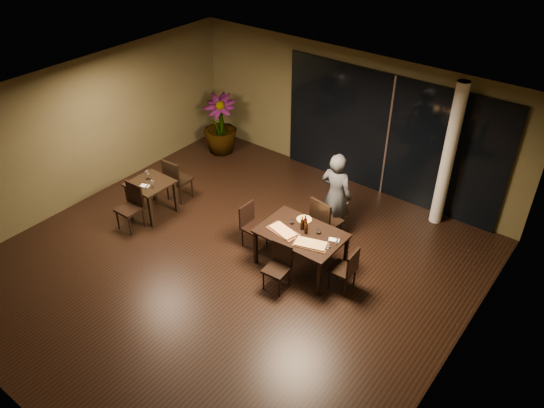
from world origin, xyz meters
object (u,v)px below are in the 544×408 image
at_px(chair_main_near, 279,264).
at_px(bottle_c, 305,223).
at_px(chair_side_near, 132,204).
at_px(side_table, 151,188).
at_px(bottle_b, 306,227).
at_px(potted_plant, 220,124).
at_px(main_table, 301,236).
at_px(chair_side_far, 176,178).
at_px(chair_main_left, 251,223).
at_px(diner, 336,195).
at_px(chair_main_right, 347,268).
at_px(chair_main_far, 324,220).
at_px(bottle_a, 302,223).

relative_size(chair_main_near, bottle_c, 2.84).
xyz_separation_m(chair_side_near, bottle_c, (3.37, 1.15, 0.37)).
xyz_separation_m(side_table, chair_main_near, (3.41, -0.17, -0.14)).
bearing_deg(bottle_c, bottle_b, -46.93).
distance_m(chair_side_near, potted_plant, 3.51).
xyz_separation_m(main_table, chair_side_far, (-3.36, 0.15, -0.12)).
xyz_separation_m(chair_main_left, bottle_c, (1.12, 0.16, 0.41)).
height_order(side_table, chair_side_near, chair_side_near).
distance_m(potted_plant, bottle_b, 4.79).
xyz_separation_m(chair_side_near, bottle_b, (3.44, 1.08, 0.36)).
height_order(chair_side_near, diner, diner).
bearing_deg(chair_side_near, chair_main_right, 11.59).
bearing_deg(chair_main_right, chair_side_far, -94.85).
bearing_deg(chair_main_far, diner, -77.16).
height_order(potted_plant, bottle_a, potted_plant).
bearing_deg(chair_side_near, bottle_a, 17.42).
height_order(chair_main_near, potted_plant, potted_plant).
bearing_deg(chair_main_near, chair_main_left, 146.67).
bearing_deg(bottle_b, chair_main_left, -176.07).
xyz_separation_m(chair_main_far, chair_side_near, (-3.35, -1.81, -0.05)).
height_order(main_table, potted_plant, potted_plant).
relative_size(side_table, chair_side_far, 0.81).
bearing_deg(diner, bottle_b, 94.00).
relative_size(chair_main_left, potted_plant, 0.59).
height_order(side_table, chair_main_right, chair_main_right).
xyz_separation_m(chair_main_right, bottle_a, (-1.03, 0.13, 0.41)).
bearing_deg(chair_main_far, chair_side_near, 36.37).
height_order(chair_main_far, bottle_c, bottle_c).
relative_size(chair_main_far, diner, 0.59).
relative_size(chair_main_far, chair_main_near, 1.22).
bearing_deg(chair_main_left, chair_side_near, 115.37).
xyz_separation_m(main_table, bottle_c, (0.00, 0.11, 0.23)).
bearing_deg(chair_main_near, chair_main_far, 86.38).
height_order(chair_side_near, bottle_b, bottle_b).
relative_size(main_table, potted_plant, 1.01).
xyz_separation_m(chair_side_near, diner, (3.32, 2.25, 0.36)).
relative_size(main_table, chair_main_near, 1.75).
xyz_separation_m(diner, bottle_c, (0.05, -1.10, 0.01)).
bearing_deg(chair_main_far, chair_main_left, 44.42).
bearing_deg(chair_main_left, diner, -38.86).
height_order(chair_main_far, chair_main_near, chair_main_far).
relative_size(potted_plant, bottle_b, 5.21).
height_order(chair_main_left, bottle_a, bottle_a).
bearing_deg(chair_main_far, chair_main_right, 148.72).
distance_m(side_table, diner, 3.77).
distance_m(chair_main_far, potted_plant, 4.40).
xyz_separation_m(chair_main_near, bottle_a, (-0.06, 0.75, 0.41)).
bearing_deg(diner, chair_main_far, 92.86).
bearing_deg(chair_main_far, bottle_c, 99.12).
relative_size(side_table, diner, 0.45).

